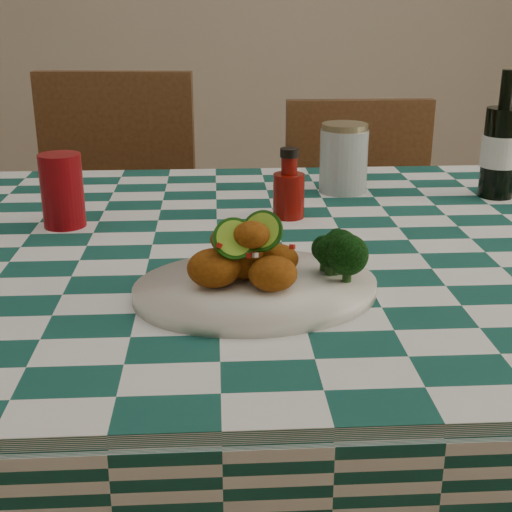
{
  "coord_description": "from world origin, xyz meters",
  "views": [
    {
      "loc": [
        -0.1,
        -1.07,
        1.15
      ],
      "look_at": [
        -0.05,
        -0.21,
        0.84
      ],
      "focal_mm": 50.0,
      "sensor_mm": 36.0,
      "label": 1
    }
  ],
  "objects_px": {
    "wooden_chair_left": "(108,261)",
    "ketchup_bottle": "(289,183)",
    "fried_chicken_pile": "(251,253)",
    "wooden_chair_right": "(365,276)",
    "plate": "(256,289)",
    "beer_bottle": "(502,135)",
    "mason_jar": "(344,158)",
    "dining_table": "(279,450)",
    "red_tumbler": "(62,191)"
  },
  "relations": [
    {
      "from": "wooden_chair_right",
      "to": "mason_jar",
      "type": "bearing_deg",
      "value": -109.79
    },
    {
      "from": "dining_table",
      "to": "wooden_chair_left",
      "type": "xyz_separation_m",
      "value": [
        -0.4,
        0.76,
        0.09
      ]
    },
    {
      "from": "ketchup_bottle",
      "to": "wooden_chair_right",
      "type": "height_order",
      "value": "ketchup_bottle"
    },
    {
      "from": "beer_bottle",
      "to": "plate",
      "type": "bearing_deg",
      "value": -136.99
    },
    {
      "from": "wooden_chair_left",
      "to": "plate",
      "type": "bearing_deg",
      "value": -65.79
    },
    {
      "from": "red_tumbler",
      "to": "mason_jar",
      "type": "xyz_separation_m",
      "value": [
        0.51,
        0.2,
        0.01
      ]
    },
    {
      "from": "fried_chicken_pile",
      "to": "wooden_chair_left",
      "type": "bearing_deg",
      "value": 109.2
    },
    {
      "from": "wooden_chair_right",
      "to": "plate",
      "type": "bearing_deg",
      "value": -110.49
    },
    {
      "from": "red_tumbler",
      "to": "mason_jar",
      "type": "relative_size",
      "value": 0.91
    },
    {
      "from": "mason_jar",
      "to": "wooden_chair_left",
      "type": "relative_size",
      "value": 0.14
    },
    {
      "from": "plate",
      "to": "wooden_chair_left",
      "type": "distance_m",
      "value": 1.07
    },
    {
      "from": "plate",
      "to": "ketchup_bottle",
      "type": "relative_size",
      "value": 2.6
    },
    {
      "from": "fried_chicken_pile",
      "to": "beer_bottle",
      "type": "height_order",
      "value": "beer_bottle"
    },
    {
      "from": "ketchup_bottle",
      "to": "beer_bottle",
      "type": "bearing_deg",
      "value": 15.34
    },
    {
      "from": "fried_chicken_pile",
      "to": "wooden_chair_right",
      "type": "relative_size",
      "value": 0.15
    },
    {
      "from": "ketchup_bottle",
      "to": "red_tumbler",
      "type": "bearing_deg",
      "value": -175.69
    },
    {
      "from": "wooden_chair_left",
      "to": "fried_chicken_pile",
      "type": "bearing_deg",
      "value": -66.12
    },
    {
      "from": "dining_table",
      "to": "ketchup_bottle",
      "type": "bearing_deg",
      "value": 79.76
    },
    {
      "from": "plate",
      "to": "beer_bottle",
      "type": "xyz_separation_m",
      "value": [
        0.5,
        0.46,
        0.11
      ]
    },
    {
      "from": "ketchup_bottle",
      "to": "wooden_chair_right",
      "type": "bearing_deg",
      "value": 64.24
    },
    {
      "from": "plate",
      "to": "beer_bottle",
      "type": "relative_size",
      "value": 1.33
    },
    {
      "from": "dining_table",
      "to": "mason_jar",
      "type": "bearing_deg",
      "value": 63.74
    },
    {
      "from": "plate",
      "to": "fried_chicken_pile",
      "type": "height_order",
      "value": "fried_chicken_pile"
    },
    {
      "from": "plate",
      "to": "ketchup_bottle",
      "type": "xyz_separation_m",
      "value": [
        0.08,
        0.35,
        0.05
      ]
    },
    {
      "from": "fried_chicken_pile",
      "to": "beer_bottle",
      "type": "relative_size",
      "value": 0.54
    },
    {
      "from": "dining_table",
      "to": "wooden_chair_right",
      "type": "relative_size",
      "value": 1.87
    },
    {
      "from": "fried_chicken_pile",
      "to": "red_tumbler",
      "type": "xyz_separation_m",
      "value": [
        -0.3,
        0.32,
        0.0
      ]
    },
    {
      "from": "fried_chicken_pile",
      "to": "ketchup_bottle",
      "type": "bearing_deg",
      "value": 76.37
    },
    {
      "from": "plate",
      "to": "wooden_chair_left",
      "type": "height_order",
      "value": "wooden_chair_left"
    },
    {
      "from": "dining_table",
      "to": "beer_bottle",
      "type": "xyz_separation_m",
      "value": [
        0.44,
        0.25,
        0.51
      ]
    },
    {
      "from": "wooden_chair_left",
      "to": "ketchup_bottle",
      "type": "bearing_deg",
      "value": -51.14
    },
    {
      "from": "dining_table",
      "to": "mason_jar",
      "type": "relative_size",
      "value": 12.21
    },
    {
      "from": "dining_table",
      "to": "fried_chicken_pile",
      "type": "relative_size",
      "value": 12.74
    },
    {
      "from": "fried_chicken_pile",
      "to": "wooden_chair_right",
      "type": "bearing_deg",
      "value": 68.66
    },
    {
      "from": "wooden_chair_left",
      "to": "wooden_chair_right",
      "type": "relative_size",
      "value": 1.08
    },
    {
      "from": "red_tumbler",
      "to": "wooden_chair_right",
      "type": "bearing_deg",
      "value": 42.0
    },
    {
      "from": "mason_jar",
      "to": "wooden_chair_left",
      "type": "bearing_deg",
      "value": 140.49
    },
    {
      "from": "fried_chicken_pile",
      "to": "ketchup_bottle",
      "type": "xyz_separation_m",
      "value": [
        0.08,
        0.35,
        0.0
      ]
    },
    {
      "from": "mason_jar",
      "to": "wooden_chair_right",
      "type": "height_order",
      "value": "mason_jar"
    },
    {
      "from": "dining_table",
      "to": "mason_jar",
      "type": "distance_m",
      "value": 0.57
    },
    {
      "from": "beer_bottle",
      "to": "red_tumbler",
      "type": "bearing_deg",
      "value": -169.86
    },
    {
      "from": "plate",
      "to": "beer_bottle",
      "type": "height_order",
      "value": "beer_bottle"
    },
    {
      "from": "fried_chicken_pile",
      "to": "dining_table",
      "type": "bearing_deg",
      "value": 74.25
    },
    {
      "from": "fried_chicken_pile",
      "to": "wooden_chair_left",
      "type": "relative_size",
      "value": 0.14
    },
    {
      "from": "mason_jar",
      "to": "beer_bottle",
      "type": "distance_m",
      "value": 0.3
    },
    {
      "from": "plate",
      "to": "ketchup_bottle",
      "type": "distance_m",
      "value": 0.36
    },
    {
      "from": "fried_chicken_pile",
      "to": "wooden_chair_right",
      "type": "height_order",
      "value": "wooden_chair_right"
    },
    {
      "from": "plate",
      "to": "wooden_chair_right",
      "type": "xyz_separation_m",
      "value": [
        0.35,
        0.91,
        -0.35
      ]
    },
    {
      "from": "wooden_chair_left",
      "to": "mason_jar",
      "type": "bearing_deg",
      "value": -34.83
    },
    {
      "from": "wooden_chair_right",
      "to": "ketchup_bottle",
      "type": "bearing_deg",
      "value": -115.25
    }
  ]
}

